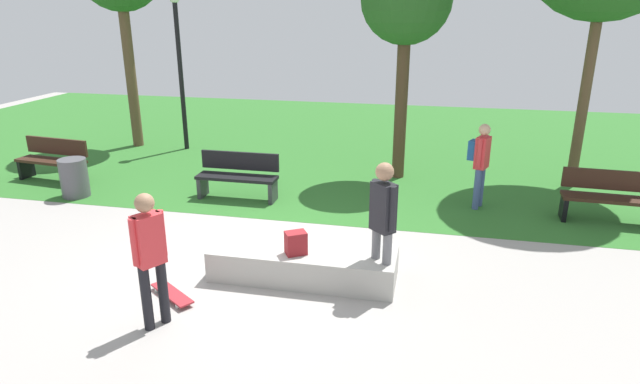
{
  "coord_description": "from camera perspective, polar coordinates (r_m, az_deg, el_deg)",
  "views": [
    {
      "loc": [
        2.56,
        -6.92,
        3.65
      ],
      "look_at": [
        0.9,
        0.78,
        0.91
      ],
      "focal_mm": 30.17,
      "sensor_mm": 36.0,
      "label": 1
    }
  ],
  "objects": [
    {
      "name": "skater_watching",
      "position": [
        7.0,
        6.68,
        -2.68
      ],
      "size": [
        0.37,
        0.36,
        1.79
      ],
      "color": "slate",
      "rests_on": "ground_plane"
    },
    {
      "name": "park_bench_far_right",
      "position": [
        13.11,
        -26.45,
        3.16
      ],
      "size": [
        1.64,
        0.65,
        0.91
      ],
      "color": "#331E14",
      "rests_on": "ground_plane"
    },
    {
      "name": "ground_plane",
      "position": [
        8.23,
        -7.33,
        -7.32
      ],
      "size": [
        28.0,
        28.0,
        0.0
      ],
      "primitive_type": "plane",
      "color": "#9E9993"
    },
    {
      "name": "lamp_post",
      "position": [
        14.54,
        -14.71,
        13.8
      ],
      "size": [
        0.28,
        0.28,
        3.98
      ],
      "color": "black",
      "rests_on": "ground_plane"
    },
    {
      "name": "backpack_on_ledge",
      "position": [
        7.34,
        -2.58,
        -5.43
      ],
      "size": [
        0.34,
        0.32,
        0.32
      ],
      "primitive_type": "cube",
      "rotation": [
        0.0,
        0.0,
        3.69
      ],
      "color": "maroon",
      "rests_on": "concrete_ledge"
    },
    {
      "name": "park_bench_near_lamppost",
      "position": [
        10.74,
        28.42,
        -0.37
      ],
      "size": [
        1.62,
        0.55,
        0.91
      ],
      "color": "#331E14",
      "rests_on": "ground_plane"
    },
    {
      "name": "grass_lawn",
      "position": [
        15.4,
        2.27,
        5.49
      ],
      "size": [
        26.6,
        12.35,
        0.01
      ],
      "primitive_type": "cube",
      "color": "#2D6B28",
      "rests_on": "ground_plane"
    },
    {
      "name": "skater_performing_trick",
      "position": [
        6.51,
        -17.6,
        -5.98
      ],
      "size": [
        0.34,
        0.38,
        1.68
      ],
      "color": "black",
      "rests_on": "ground_plane"
    },
    {
      "name": "park_bench_near_path",
      "position": [
        10.74,
        -8.69,
        1.81
      ],
      "size": [
        1.6,
        0.48,
        0.91
      ],
      "color": "black",
      "rests_on": "ground_plane"
    },
    {
      "name": "skateboard_by_ledge",
      "position": [
        7.45,
        -15.43,
        -10.34
      ],
      "size": [
        0.77,
        0.62,
        0.08
      ],
      "color": "#A5262D",
      "rests_on": "ground_plane"
    },
    {
      "name": "trash_bin",
      "position": [
        11.81,
        -24.63,
        1.37
      ],
      "size": [
        0.54,
        0.54,
        0.78
      ],
      "primitive_type": "cylinder",
      "color": "#4C4C51",
      "rests_on": "ground_plane"
    },
    {
      "name": "pedestrian_with_backpack",
      "position": [
        10.41,
        16.65,
        3.44
      ],
      "size": [
        0.42,
        0.41,
        1.62
      ],
      "color": "#3F5184",
      "rests_on": "ground_plane"
    },
    {
      "name": "concrete_ledge",
      "position": [
        7.63,
        -1.73,
        -7.54
      ],
      "size": [
        2.59,
        0.89,
        0.44
      ],
      "primitive_type": "cube",
      "color": "#A8A59E",
      "rests_on": "ground_plane"
    },
    {
      "name": "tree_leaning_ash",
      "position": [
        11.68,
        9.13,
        19.31
      ],
      "size": [
        1.87,
        1.87,
        4.73
      ],
      "color": "#4C3823",
      "rests_on": "grass_lawn"
    }
  ]
}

